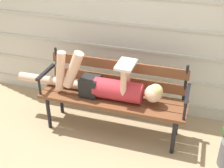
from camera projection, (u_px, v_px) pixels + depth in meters
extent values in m
plane|color=tan|center=(110.00, 134.00, 3.52)|extent=(12.00, 12.00, 0.00)
cube|color=beige|center=(128.00, 9.00, 3.43)|extent=(4.15, 0.06, 2.58)
cube|color=#B7B7AD|center=(125.00, 94.00, 3.97)|extent=(4.15, 0.02, 0.04)
cube|color=#B7B7AD|center=(126.00, 73.00, 3.81)|extent=(4.15, 0.02, 0.04)
cube|color=#B7B7AD|center=(126.00, 49.00, 3.65)|extent=(4.15, 0.02, 0.04)
cube|color=#B7B7AD|center=(127.00, 24.00, 3.49)|extent=(4.15, 0.02, 0.04)
cube|color=brown|center=(108.00, 106.00, 3.24)|extent=(1.65, 0.13, 0.04)
cube|color=brown|center=(112.00, 99.00, 3.35)|extent=(1.65, 0.13, 0.04)
cube|color=brown|center=(116.00, 93.00, 3.47)|extent=(1.65, 0.13, 0.04)
cube|color=brown|center=(117.00, 80.00, 3.46)|extent=(1.59, 0.05, 0.11)
cube|color=brown|center=(118.00, 65.00, 3.36)|extent=(1.59, 0.05, 0.11)
cylinder|color=black|center=(57.00, 64.00, 3.61)|extent=(0.03, 0.03, 0.42)
cylinder|color=black|center=(186.00, 83.00, 3.21)|extent=(0.03, 0.03, 0.42)
cylinder|color=black|center=(49.00, 113.00, 3.52)|extent=(0.04, 0.04, 0.42)
cylinder|color=black|center=(173.00, 137.00, 3.14)|extent=(0.04, 0.04, 0.42)
cylinder|color=black|center=(61.00, 98.00, 3.80)|extent=(0.04, 0.04, 0.42)
cylinder|color=black|center=(177.00, 119.00, 3.41)|extent=(0.04, 0.04, 0.42)
cube|color=black|center=(46.00, 72.00, 3.45)|extent=(0.04, 0.40, 0.03)
cylinder|color=black|center=(39.00, 86.00, 3.37)|extent=(0.03, 0.03, 0.20)
cube|color=black|center=(188.00, 94.00, 3.03)|extent=(0.04, 0.40, 0.03)
cylinder|color=black|center=(185.00, 111.00, 2.95)|extent=(0.03, 0.03, 0.20)
cylinder|color=#B72D38|center=(118.00, 90.00, 3.27)|extent=(0.54, 0.23, 0.23)
cube|color=black|center=(90.00, 86.00, 3.36)|extent=(0.20, 0.21, 0.20)
sphere|color=beige|center=(153.00, 94.00, 3.15)|extent=(0.19, 0.19, 0.19)
sphere|color=#E0C67A|center=(156.00, 91.00, 3.13)|extent=(0.16, 0.16, 0.16)
cylinder|color=beige|center=(73.00, 70.00, 3.25)|extent=(0.27, 0.11, 0.45)
cylinder|color=beige|center=(61.00, 71.00, 3.30)|extent=(0.16, 0.09, 0.47)
cylinder|color=beige|center=(52.00, 81.00, 3.57)|extent=(0.86, 0.10, 0.10)
cylinder|color=beige|center=(123.00, 83.00, 3.11)|extent=(0.06, 0.06, 0.31)
cylinder|color=beige|center=(127.00, 76.00, 3.24)|extent=(0.06, 0.06, 0.31)
cube|color=silver|center=(126.00, 65.00, 3.09)|extent=(0.20, 0.26, 0.05)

